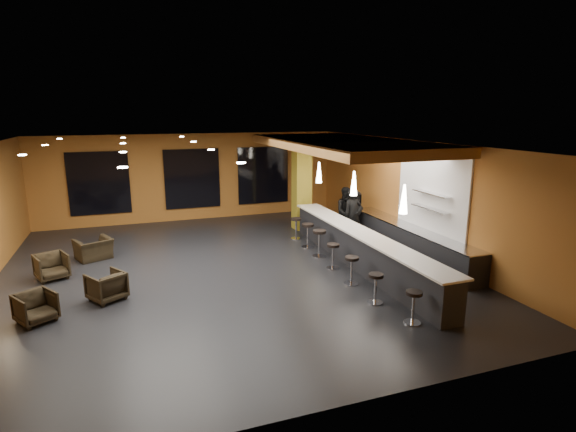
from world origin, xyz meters
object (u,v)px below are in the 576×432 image
object	(u,v)px
bar_counter	(360,250)
bar_stool_4	(319,240)
armchair_d	(94,249)
bar_stool_3	(333,253)
armchair_b	(106,286)
staff_a	(353,215)
bar_stool_0	(414,303)
bar_stool_6	(296,226)
staff_b	(347,211)
bar_stool_2	(352,267)
pendant_2	(319,172)
bar_stool_5	(308,232)
pendant_0	(404,199)
prep_counter	(409,241)
armchair_a	(36,307)
pendant_1	(354,183)
armchair_c	(52,266)
column	(302,183)
staff_c	(355,214)
bar_stool_1	(376,284)

from	to	relation	value
bar_counter	bar_stool_4	distance (m)	1.43
armchair_d	bar_stool_3	size ratio (longest dim) A/B	1.34
armchair_b	staff_a	bearing A→B (deg)	165.97
bar_stool_0	bar_stool_6	xyz separation A→B (m)	(-0.06, 6.82, 0.02)
bar_stool_3	bar_stool_4	size ratio (longest dim) A/B	0.86
staff_b	bar_stool_2	distance (m)	4.84
pendant_2	staff_a	distance (m)	1.86
bar_stool_2	bar_stool_5	world-z (taller)	bar_stool_5
pendant_0	bar_stool_6	world-z (taller)	pendant_0
prep_counter	bar_stool_5	size ratio (longest dim) A/B	7.50
bar_stool_2	bar_counter	bearing A→B (deg)	52.84
staff_a	armchair_a	bearing A→B (deg)	-165.18
pendant_1	bar_stool_4	size ratio (longest dim) A/B	0.83
staff_b	bar_stool_2	size ratio (longest dim) A/B	2.34
armchair_a	armchair_c	xyz separation A→B (m)	(-0.05, 2.68, 0.02)
pendant_1	pendant_2	size ratio (longest dim) A/B	1.00
prep_counter	armchair_d	bearing A→B (deg)	163.06
armchair_d	bar_stool_0	distance (m)	9.49
staff_a	armchair_d	distance (m)	8.32
column	armchair_b	bearing A→B (deg)	-145.46
bar_stool_6	bar_stool_3	bearing A→B (deg)	-91.48
staff_c	bar_stool_0	xyz separation A→B (m)	(-2.00, -6.42, -0.37)
pendant_0	bar_stool_5	xyz separation A→B (m)	(-0.70, 4.24, -1.84)
bar_stool_4	bar_stool_6	world-z (taller)	bar_stool_4
column	staff_a	world-z (taller)	column
bar_stool_1	armchair_d	bearing A→B (deg)	138.30
column	staff_c	distance (m)	2.36
staff_b	bar_stool_4	distance (m)	2.81
pendant_2	bar_stool_4	world-z (taller)	pendant_2
armchair_c	bar_stool_5	bearing A→B (deg)	-20.26
pendant_2	bar_stool_5	distance (m)	2.11
pendant_2	armchair_c	distance (m)	8.50
staff_b	bar_stool_3	bearing A→B (deg)	-108.58
bar_stool_0	bar_stool_5	world-z (taller)	bar_stool_5
bar_counter	pendant_2	size ratio (longest dim) A/B	11.43
armchair_b	bar_stool_5	xyz separation A→B (m)	(6.07, 2.30, 0.17)
staff_c	bar_stool_2	size ratio (longest dim) A/B	2.25
pendant_0	armchair_d	distance (m)	9.20
armchair_d	bar_stool_6	size ratio (longest dim) A/B	1.29
bar_counter	staff_b	xyz separation A→B (m)	(1.21, 3.25, 0.37)
bar_stool_4	armchair_b	bearing A→B (deg)	-167.95
column	bar_stool_3	distance (m)	4.72
pendant_2	armchair_c	xyz separation A→B (m)	(-8.18, -1.10, -2.00)
armchair_a	prep_counter	bearing A→B (deg)	-25.63
pendant_0	bar_stool_1	xyz separation A→B (m)	(-0.87, -0.36, -1.89)
pendant_2	bar_stool_3	distance (m)	3.53
pendant_0	armchair_c	xyz separation A→B (m)	(-8.18, 3.90, -2.00)
pendant_0	bar_stool_5	world-z (taller)	pendant_0
staff_c	bar_stool_0	size ratio (longest dim) A/B	2.32
pendant_1	bar_stool_3	bearing A→B (deg)	-154.63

